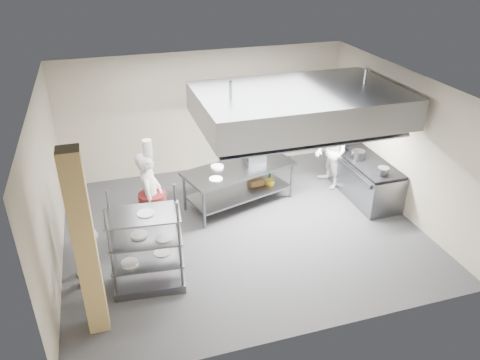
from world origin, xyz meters
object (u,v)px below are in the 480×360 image
object	(u,v)px
chef_head	(151,198)
chef_plating	(83,232)
chef_line	(331,152)
pass_rack	(146,243)
stockpot	(358,155)
cooking_range	(364,179)
griddle	(254,157)
island	(239,186)

from	to	relation	value
chef_head	chef_plating	world-z (taller)	chef_plating
chef_line	chef_plating	distance (m)	5.83
pass_rack	stockpot	bearing A→B (deg)	25.89
cooking_range	chef_head	bearing A→B (deg)	-176.40
chef_head	stockpot	size ratio (longest dim) A/B	6.36
pass_rack	cooking_range	xyz separation A→B (m)	(5.10, 1.68, -0.46)
griddle	stockpot	size ratio (longest dim) A/B	1.49
pass_rack	chef_head	xyz separation A→B (m)	(0.27, 1.37, 0.05)
stockpot	chef_plating	bearing A→B (deg)	-167.84
chef_plating	chef_line	bearing A→B (deg)	100.48
chef_head	griddle	bearing A→B (deg)	-50.95
pass_rack	griddle	size ratio (longest dim) A/B	4.04
cooking_range	chef_line	distance (m)	0.98
chef_head	stockpot	distance (m)	4.69
chef_line	chef_plating	size ratio (longest dim) A/B	0.93
island	griddle	xyz separation A→B (m)	(0.40, 0.18, 0.56)
chef_plating	griddle	bearing A→B (deg)	108.82
chef_head	chef_line	xyz separation A→B (m)	(4.30, 0.99, -0.05)
pass_rack	chef_head	bearing A→B (deg)	84.82
chef_plating	stockpot	world-z (taller)	chef_plating
chef_head	chef_line	world-z (taller)	chef_head
cooking_range	stockpot	bearing A→B (deg)	143.83
chef_line	pass_rack	bearing A→B (deg)	-64.42
chef_head	chef_plating	xyz separation A→B (m)	(-1.24, -0.84, 0.01)
chef_line	chef_plating	bearing A→B (deg)	-73.48
chef_head	griddle	xyz separation A→B (m)	(2.41, 0.99, 0.09)
griddle	pass_rack	bearing A→B (deg)	-147.64
pass_rack	chef_line	size ratio (longest dim) A/B	1.00
cooking_range	island	bearing A→B (deg)	169.98
cooking_range	chef_line	xyz separation A→B (m)	(-0.54, 0.68, 0.46)
chef_head	chef_line	distance (m)	4.41
island	chef_plating	world-z (taller)	chef_plating
pass_rack	cooking_range	bearing A→B (deg)	24.00
island	chef_head	distance (m)	2.21
chef_head	pass_rack	bearing A→B (deg)	-174.24
island	chef_plating	bearing A→B (deg)	-169.54
pass_rack	griddle	bearing A→B (deg)	47.23
chef_line	stockpot	xyz separation A→B (m)	(0.37, -0.56, 0.12)
island	cooking_range	xyz separation A→B (m)	(2.83, -0.50, -0.04)
cooking_range	pass_rack	bearing A→B (deg)	-161.83
pass_rack	griddle	xyz separation A→B (m)	(2.67, 2.36, 0.13)
chef_head	chef_line	bearing A→B (deg)	-60.31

